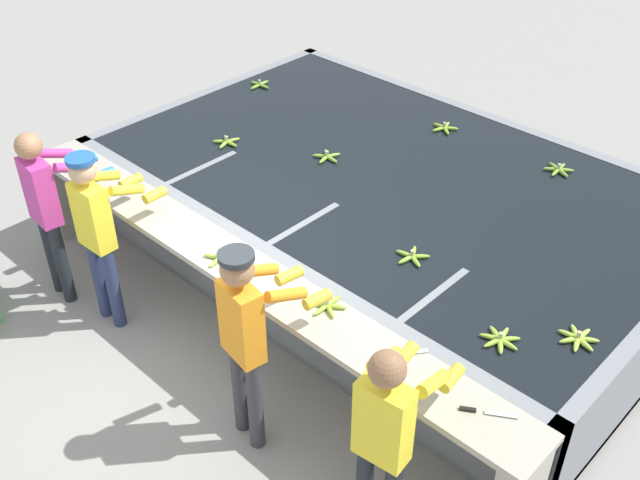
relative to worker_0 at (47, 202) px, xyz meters
The scene contains 19 objects.
ground_plane 2.00m from the worker_0, 12.35° to the left, with size 80.00×80.00×0.00m, color gray.
wash_tank 3.05m from the worker_0, 55.31° to the left, with size 5.30×3.31×0.91m.
work_ledge 1.84m from the worker_0, 19.32° to the left, with size 5.30×0.45×0.91m.
worker_0 is the anchor object (origin of this frame).
worker_1 0.61m from the worker_0, 10.17° to the left, with size 0.42×0.72×1.61m.
worker_2 2.43m from the worker_0, ahead, with size 0.47×0.74×1.66m.
worker_3 3.61m from the worker_0, ahead, with size 0.46×0.73×1.61m.
banana_bunch_floating_0 3.83m from the worker_0, 66.06° to the left, with size 0.27×0.28×0.08m.
banana_bunch_floating_1 2.52m from the worker_0, 63.98° to the left, with size 0.27×0.28×0.08m.
banana_bunch_floating_2 3.85m from the worker_0, 18.89° to the left, with size 0.28×0.28×0.08m.
banana_bunch_floating_3 2.99m from the worker_0, 100.75° to the left, with size 0.28×0.28×0.08m.
banana_bunch_floating_4 3.08m from the worker_0, 30.72° to the left, with size 0.27×0.27×0.08m.
banana_bunch_floating_5 4.52m from the worker_0, 51.69° to the left, with size 0.27×0.28×0.08m.
banana_bunch_floating_6 4.33m from the worker_0, 21.92° to the left, with size 0.28×0.28×0.08m.
banana_bunch_floating_7 1.82m from the worker_0, 83.72° to the left, with size 0.27×0.28×0.08m.
banana_bunch_ledge_0 2.67m from the worker_0, 15.26° to the left, with size 0.26×0.28×0.08m.
banana_bunch_ledge_1 1.69m from the worker_0, 18.96° to the left, with size 0.27×0.28×0.08m.
knife_0 3.95m from the worker_0, ahead, with size 0.31×0.21×0.02m.
knife_1 3.29m from the worker_0, 11.45° to the left, with size 0.23×0.30×0.02m.
Camera 1 is at (3.60, -2.62, 4.38)m, focal length 42.00 mm.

